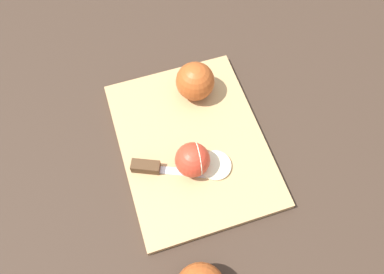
{
  "coord_description": "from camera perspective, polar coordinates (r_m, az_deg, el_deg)",
  "views": [
    {
      "loc": [
        0.33,
        -0.07,
        0.7
      ],
      "look_at": [
        0.0,
        0.0,
        0.04
      ],
      "focal_mm": 35.0,
      "sensor_mm": 36.0,
      "label": 1
    }
  ],
  "objects": [
    {
      "name": "knife",
      "position": [
        0.73,
        -6.22,
        -4.63
      ],
      "size": [
        0.07,
        0.15,
        0.02
      ],
      "rotation": [
        0.0,
        0.0,
        1.26
      ],
      "color": "silver",
      "rests_on": "cutting_board"
    },
    {
      "name": "apple_slice",
      "position": [
        0.74,
        3.56,
        -4.37
      ],
      "size": [
        0.06,
        0.06,
        0.01
      ],
      "color": "beige",
      "rests_on": "cutting_board"
    },
    {
      "name": "apple_half_left",
      "position": [
        0.79,
        0.46,
        8.49
      ],
      "size": [
        0.08,
        0.08,
        0.08
      ],
      "rotation": [
        0.0,
        0.0,
        4.31
      ],
      "color": "#AD4C1E",
      "rests_on": "cutting_board"
    },
    {
      "name": "ground_plane",
      "position": [
        0.78,
        0.0,
        -1.21
      ],
      "size": [
        4.0,
        4.0,
        0.0
      ],
      "primitive_type": "plane",
      "color": "#38281E"
    },
    {
      "name": "apple_half_right",
      "position": [
        0.71,
        0.1,
        -3.49
      ],
      "size": [
        0.07,
        0.07,
        0.07
      ],
      "rotation": [
        0.0,
        0.0,
        1.55
      ],
      "color": "red",
      "rests_on": "cutting_board"
    },
    {
      "name": "cutting_board",
      "position": [
        0.77,
        0.0,
        -0.95
      ],
      "size": [
        0.4,
        0.32,
        0.02
      ],
      "color": "tan",
      "rests_on": "ground_plane"
    }
  ]
}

